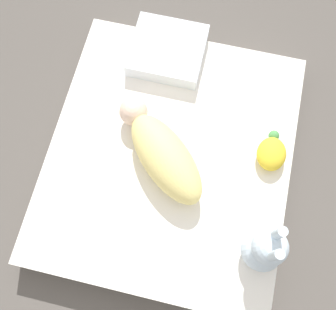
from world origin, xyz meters
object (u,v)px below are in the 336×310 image
at_px(bunny_plush, 265,249).
at_px(turtle_plush, 272,153).
at_px(pillow, 168,51).
at_px(swaddled_baby, 162,153).

height_order(bunny_plush, turtle_plush, bunny_plush).
bearing_deg(pillow, turtle_plush, -125.74).
xyz_separation_m(pillow, turtle_plush, (-0.37, -0.51, 0.00)).
height_order(swaddled_baby, turtle_plush, swaddled_baby).
height_order(pillow, turtle_plush, turtle_plush).
bearing_deg(bunny_plush, pillow, 34.73).
distance_m(swaddled_baby, bunny_plush, 0.52).
height_order(swaddled_baby, pillow, swaddled_baby).
relative_size(pillow, turtle_plush, 1.78).
relative_size(swaddled_baby, turtle_plush, 2.53).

